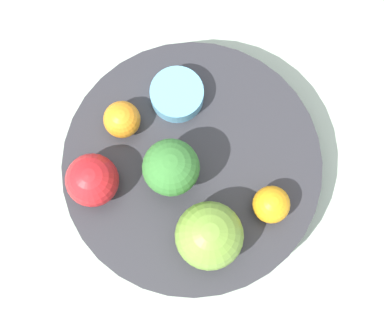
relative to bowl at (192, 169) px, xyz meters
The scene contains 9 objects.
ground_plane 0.04m from the bowl, ahead, with size 6.00×6.00×0.00m, color gray.
table_surface 0.03m from the bowl, ahead, with size 1.20×1.20×0.02m.
bowl is the anchor object (origin of this frame).
broccoli 0.06m from the bowl, 108.03° to the left, with size 0.05×0.05×0.07m.
apple_red 0.09m from the bowl, behind, with size 0.06×0.06×0.06m.
apple_green 0.11m from the bowl, 91.64° to the left, with size 0.05×0.05×0.05m.
orange_front 0.09m from the bowl, 46.70° to the left, with size 0.04×0.04×0.04m.
orange_back 0.09m from the bowl, 131.65° to the right, with size 0.04×0.04×0.04m.
small_cup 0.08m from the bowl, ahead, with size 0.05×0.05×0.02m.
Camera 1 is at (-0.13, 0.03, 0.68)m, focal length 60.00 mm.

